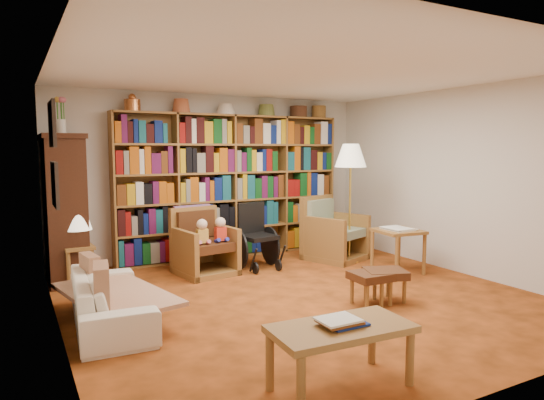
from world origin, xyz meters
TOP-DOWN VIEW (x-y plane):
  - floor at (0.00, 0.00)m, footprint 5.00×5.00m
  - ceiling at (0.00, 0.00)m, footprint 5.00×5.00m
  - wall_back at (0.00, 2.50)m, footprint 5.00×0.00m
  - wall_front at (0.00, -2.50)m, footprint 5.00×0.00m
  - wall_left at (-2.50, 0.00)m, footprint 0.00×5.00m
  - wall_right at (2.50, 0.00)m, footprint 0.00×5.00m
  - bookshelf at (0.20, 2.33)m, footprint 3.60×0.30m
  - curio_cabinet at (-2.25, 2.00)m, footprint 0.50×0.95m
  - framed_pictures at (-2.48, 0.30)m, footprint 0.03×0.52m
  - sofa at (-2.05, 0.15)m, footprint 1.69×0.76m
  - sofa_throw at (-2.00, 0.15)m, footprint 1.06×1.57m
  - cushion_left at (-2.18, 0.50)m, footprint 0.16×0.37m
  - cushion_right at (-2.18, -0.20)m, footprint 0.18×0.42m
  - side_table_lamp at (-2.15, 1.66)m, footprint 0.36×0.36m
  - table_lamp at (-2.15, 1.66)m, footprint 0.34×0.34m
  - armchair_leather at (-0.59, 1.57)m, footprint 0.81×0.84m
  - armchair_sage at (1.46, 1.45)m, footprint 1.04×1.03m
  - wheelchair at (0.18, 1.51)m, footprint 0.52×0.73m
  - floor_lamp at (1.55, 1.11)m, footprint 0.46×0.46m
  - side_table_papers at (1.71, 0.27)m, footprint 0.62×0.62m
  - footstool_a at (0.52, -0.61)m, footprint 0.44×0.38m
  - footstool_b at (0.72, -0.61)m, footprint 0.53×0.50m
  - coffee_table at (-0.86, -1.93)m, footprint 1.03×0.55m

SIDE VIEW (x-z plane):
  - floor at x=0.00m, z-range 0.00..0.00m
  - sofa at x=-2.05m, z-range 0.00..0.48m
  - footstool_a at x=0.52m, z-range 0.11..0.47m
  - footstool_b at x=0.72m, z-range 0.12..0.48m
  - sofa_throw at x=-2.00m, z-range 0.28..0.32m
  - side_table_lamp at x=-2.15m, z-range 0.11..0.61m
  - armchair_sage at x=1.46m, z-range -0.11..0.84m
  - armchair_leather at x=-0.59m, z-range -0.08..0.82m
  - coffee_table at x=-0.86m, z-range 0.14..0.65m
  - wheelchair at x=0.18m, z-range -0.04..0.87m
  - cushion_left at x=-2.18m, z-range 0.27..0.63m
  - cushion_right at x=-2.18m, z-range 0.25..0.65m
  - side_table_papers at x=1.71m, z-range 0.19..0.82m
  - table_lamp at x=-2.15m, z-range 0.58..1.04m
  - curio_cabinet at x=-2.25m, z-range -0.25..2.15m
  - bookshelf at x=0.20m, z-range -0.04..2.38m
  - wall_back at x=0.00m, z-range -1.25..3.75m
  - wall_front at x=0.00m, z-range -1.25..3.75m
  - wall_left at x=-2.50m, z-range -1.25..3.75m
  - wall_right at x=2.50m, z-range -1.25..3.75m
  - floor_lamp at x=1.55m, z-range 0.63..2.39m
  - framed_pictures at x=-2.48m, z-range 1.14..2.11m
  - ceiling at x=0.00m, z-range 2.50..2.50m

